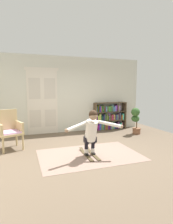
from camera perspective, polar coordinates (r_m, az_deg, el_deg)
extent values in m
plane|color=brown|center=(5.18, 2.08, -11.96)|extent=(7.20, 7.20, 0.00)
cube|color=beige|center=(7.38, -5.24, 5.22)|extent=(6.00, 0.10, 2.90)
cube|color=beige|center=(7.14, -15.34, 2.72)|extent=(0.55, 0.04, 2.35)
cube|color=beige|center=(7.10, -15.47, 6.87)|extent=(0.41, 0.01, 0.76)
cube|color=beige|center=(7.19, -15.17, -1.96)|extent=(0.41, 0.01, 0.64)
cube|color=beige|center=(7.20, -10.96, 2.88)|extent=(0.55, 0.04, 2.35)
cube|color=beige|center=(7.16, -11.04, 7.00)|extent=(0.41, 0.01, 0.76)
cube|color=beige|center=(7.24, -10.83, -1.77)|extent=(0.41, 0.01, 0.64)
cube|color=beige|center=(7.18, -13.43, 12.60)|extent=(1.22, 0.04, 0.10)
cube|color=gray|center=(4.95, 0.95, -12.85)|extent=(2.54, 1.68, 0.01)
cube|color=#4D3D2A|center=(7.57, 2.63, -1.47)|extent=(0.04, 0.30, 1.12)
cube|color=#4D3D2A|center=(8.16, 11.32, -0.98)|extent=(0.04, 0.30, 1.12)
cube|color=#4D3D2A|center=(7.94, 7.07, -5.15)|extent=(1.33, 0.30, 0.02)
cube|color=#4D3D2A|center=(7.87, 7.11, -2.54)|extent=(1.33, 0.30, 0.02)
cube|color=#4D3D2A|center=(7.82, 7.15, 0.12)|extent=(1.33, 0.30, 0.02)
cube|color=#4D3D2A|center=(7.78, 7.20, 2.80)|extent=(1.33, 0.30, 0.02)
cube|color=#651468|center=(7.65, 2.93, -4.59)|extent=(0.04, 0.16, 0.24)
cube|color=#921670|center=(7.68, 3.27, -4.70)|extent=(0.05, 0.20, 0.20)
cube|color=#6426AA|center=(7.69, 3.64, -4.39)|extent=(0.04, 0.17, 0.28)
cube|color=#3C5BC0|center=(7.70, 4.08, -4.35)|extent=(0.05, 0.18, 0.28)
cube|color=olive|center=(7.74, 4.47, -4.61)|extent=(0.03, 0.18, 0.20)
cube|color=#5A9372|center=(7.78, 4.67, -4.41)|extent=(0.04, 0.24, 0.24)
cube|color=#38BA5C|center=(7.79, 5.02, -4.32)|extent=(0.03, 0.17, 0.26)
cube|color=#7D4E57|center=(7.81, 5.41, -4.44)|extent=(0.05, 0.20, 0.22)
cube|color=#98521F|center=(7.83, 5.91, -4.55)|extent=(0.07, 0.21, 0.18)
cube|color=#5D3982|center=(7.85, 6.37, -4.29)|extent=(0.04, 0.18, 0.25)
cube|color=#521256|center=(7.90, 6.69, -4.35)|extent=(0.06, 0.22, 0.21)
cube|color=slate|center=(7.92, 7.24, -4.43)|extent=(0.04, 0.22, 0.19)
cube|color=#96AE70|center=(7.94, 7.55, -4.03)|extent=(0.03, 0.23, 0.29)
cube|color=#65AF6A|center=(7.98, 7.94, -3.95)|extent=(0.06, 0.17, 0.30)
cube|color=#3372B8|center=(8.00, 8.33, -4.26)|extent=(0.03, 0.17, 0.20)
cube|color=navy|center=(8.02, 8.73, -4.20)|extent=(0.07, 0.17, 0.22)
cube|color=#402569|center=(8.05, 9.19, -4.04)|extent=(0.03, 0.21, 0.25)
cube|color=#945D76|center=(8.07, 9.41, -3.89)|extent=(0.04, 0.15, 0.28)
cube|color=#4A467F|center=(8.12, 9.74, -3.84)|extent=(0.03, 0.16, 0.28)
cube|color=#38AD89|center=(8.13, 10.13, -3.95)|extent=(0.06, 0.24, 0.25)
cube|color=#9E455D|center=(8.17, 10.59, -3.92)|extent=(0.05, 0.15, 0.25)
cube|color=purple|center=(7.59, 2.94, -1.67)|extent=(0.04, 0.22, 0.29)
cube|color=#9FCD3A|center=(7.61, 3.41, -1.91)|extent=(0.05, 0.21, 0.22)
cube|color=olive|center=(7.64, 3.72, -1.69)|extent=(0.04, 0.23, 0.27)
cube|color=#D3D857|center=(7.65, 4.06, -1.59)|extent=(0.03, 0.15, 0.30)
cube|color=#3D5B37|center=(7.69, 4.32, -1.69)|extent=(0.03, 0.16, 0.26)
cube|color=#165442|center=(7.72, 4.70, -1.81)|extent=(0.03, 0.16, 0.22)
cube|color=navy|center=(7.74, 5.19, -1.64)|extent=(0.07, 0.15, 0.26)
cube|color=#415C30|center=(7.76, 5.62, -1.48)|extent=(0.05, 0.17, 0.29)
cube|color=olive|center=(7.79, 6.07, -1.59)|extent=(0.04, 0.17, 0.26)
cube|color=#3D5816|center=(7.83, 6.38, -1.82)|extent=(0.06, 0.18, 0.19)
cube|color=#9475BE|center=(7.85, 6.87, -1.40)|extent=(0.03, 0.14, 0.30)
cube|color=brown|center=(7.84, 7.28, -1.71)|extent=(0.06, 0.15, 0.22)
cube|color=#BC2E5B|center=(7.88, 7.69, -1.65)|extent=(0.06, 0.19, 0.22)
cube|color=#9B8B44|center=(7.90, 8.18, -1.55)|extent=(0.06, 0.19, 0.24)
cube|color=#D84E87|center=(7.96, 8.37, -1.67)|extent=(0.03, 0.18, 0.19)
cube|color=navy|center=(7.96, 8.84, -1.54)|extent=(0.06, 0.19, 0.23)
cube|color=#568D52|center=(8.01, 9.15, -1.54)|extent=(0.04, 0.22, 0.22)
cube|color=#6E346A|center=(8.02, 9.54, -1.40)|extent=(0.03, 0.16, 0.26)
cube|color=#3C415D|center=(8.05, 9.97, -1.23)|extent=(0.06, 0.16, 0.30)
cube|color=#A6591C|center=(8.09, 10.43, -1.57)|extent=(0.05, 0.19, 0.20)
cube|color=#51D0AB|center=(8.11, 10.82, -1.34)|extent=(0.06, 0.17, 0.26)
cube|color=#396E76|center=(7.56, 2.97, 0.85)|extent=(0.06, 0.17, 0.22)
cube|color=#5D6212|center=(7.58, 3.49, 1.11)|extent=(0.03, 0.20, 0.29)
cube|color=navy|center=(7.59, 3.94, 0.90)|extent=(0.06, 0.23, 0.23)
cube|color=brown|center=(7.63, 4.37, 0.93)|extent=(0.07, 0.17, 0.23)
cube|color=#0F6416|center=(7.64, 4.76, 0.99)|extent=(0.06, 0.18, 0.25)
cube|color=brown|center=(7.69, 5.07, 1.09)|extent=(0.03, 0.16, 0.26)
cube|color=#465633|center=(7.69, 5.35, 0.98)|extent=(0.03, 0.20, 0.24)
cube|color=#561B62|center=(7.71, 5.60, 0.79)|extent=(0.03, 0.19, 0.18)
cube|color=#4EB9D7|center=(7.73, 5.86, 0.92)|extent=(0.04, 0.16, 0.21)
cube|color=#706C48|center=(7.76, 6.26, 0.95)|extent=(0.05, 0.17, 0.22)
cube|color=green|center=(7.76, 6.84, 0.94)|extent=(0.05, 0.16, 0.21)
cube|color=#436236|center=(7.81, 7.30, 1.01)|extent=(0.06, 0.23, 0.23)
cube|color=slate|center=(7.82, 7.75, 1.24)|extent=(0.03, 0.21, 0.29)
cube|color=#3760A1|center=(7.85, 8.14, 0.97)|extent=(0.06, 0.24, 0.21)
cube|color=#9072BE|center=(7.88, 8.57, 1.04)|extent=(0.06, 0.17, 0.22)
cube|color=purple|center=(7.94, 8.85, 1.15)|extent=(0.06, 0.15, 0.24)
cube|color=brown|center=(7.95, 9.34, 1.27)|extent=(0.05, 0.22, 0.28)
cube|color=#9D7AC4|center=(7.99, 9.70, 1.15)|extent=(0.05, 0.21, 0.24)
cylinder|color=tan|center=(5.41, -23.87, -9.41)|extent=(0.06, 0.06, 0.42)
cylinder|color=tan|center=(5.56, -18.65, -8.73)|extent=(0.06, 0.06, 0.42)
cylinder|color=tan|center=(6.04, -20.40, -7.55)|extent=(0.06, 0.06, 0.42)
cube|color=tan|center=(5.66, -22.15, -6.09)|extent=(0.77, 0.77, 0.06)
cube|color=#D7A9E2|center=(5.65, -22.18, -5.60)|extent=(0.69, 0.69, 0.04)
cube|color=tan|center=(5.85, -23.09, -2.23)|extent=(0.58, 0.26, 0.60)
cube|color=tan|center=(5.71, -19.64, -4.13)|extent=(0.25, 0.55, 0.28)
cylinder|color=brown|center=(7.34, 14.88, -5.57)|extent=(0.28, 0.28, 0.22)
cylinder|color=brown|center=(7.32, 14.90, -4.88)|extent=(0.31, 0.31, 0.04)
cylinder|color=#4C3823|center=(7.28, 14.95, -3.34)|extent=(0.04, 0.04, 0.36)
sphere|color=#305526|center=(7.13, 14.59, -0.01)|extent=(0.31, 0.31, 0.31)
sphere|color=#305526|center=(7.27, 14.30, -1.92)|extent=(0.23, 0.23, 0.23)
sphere|color=#305526|center=(7.27, 14.72, -1.96)|extent=(0.25, 0.25, 0.25)
cube|color=#473A23|center=(4.92, -0.07, -12.86)|extent=(0.10, 0.91, 0.01)
cube|color=#473A23|center=(5.29, -1.57, -11.05)|extent=(0.09, 0.11, 0.06)
cube|color=black|center=(4.89, 0.01, -12.67)|extent=(0.08, 0.12, 0.04)
cube|color=#473A23|center=(4.97, 1.95, -12.62)|extent=(0.10, 0.91, 0.01)
cube|color=#473A23|center=(5.34, 0.30, -10.86)|extent=(0.09, 0.11, 0.06)
cube|color=black|center=(4.95, 2.03, -12.44)|extent=(0.08, 0.12, 0.04)
cylinder|color=white|center=(4.88, -0.07, -11.63)|extent=(0.11, 0.11, 0.10)
cylinder|color=black|center=(4.82, -0.07, -9.38)|extent=(0.09, 0.09, 0.30)
cylinder|color=black|center=(4.76, 0.06, -8.36)|extent=(0.11, 0.11, 0.22)
cylinder|color=white|center=(4.94, 1.95, -11.40)|extent=(0.11, 0.11, 0.10)
cylinder|color=black|center=(4.88, 1.96, -9.18)|extent=(0.09, 0.09, 0.30)
cylinder|color=black|center=(4.82, 2.10, -8.17)|extent=(0.11, 0.11, 0.22)
cube|color=black|center=(4.79, 1.09, -8.30)|extent=(0.30, 0.18, 0.14)
cylinder|color=white|center=(4.66, 1.43, -5.61)|extent=(0.28, 0.43, 0.58)
sphere|color=#9C795D|center=(4.46, 2.06, -1.25)|extent=(0.20, 0.20, 0.20)
sphere|color=#382619|center=(4.47, 2.02, -0.73)|extent=(0.21, 0.21, 0.21)
cylinder|color=white|center=(4.33, -2.91, -4.33)|extent=(0.58, 0.28, 0.20)
sphere|color=#9C795D|center=(4.18, -6.04, -5.62)|extent=(0.09, 0.09, 0.09)
cylinder|color=white|center=(4.62, 7.05, -3.64)|extent=(0.57, 0.28, 0.20)
sphere|color=#9C795D|center=(4.67, 10.52, -4.35)|extent=(0.09, 0.09, 0.09)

